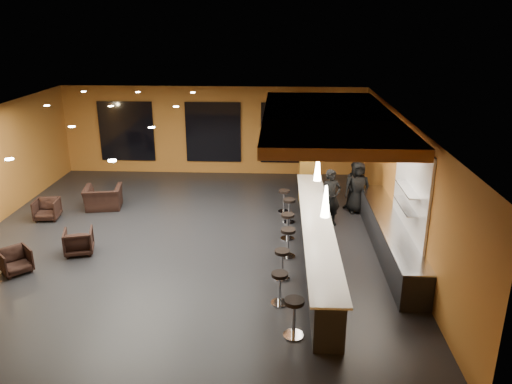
{
  "coord_description": "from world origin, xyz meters",
  "views": [
    {
      "loc": [
        2.67,
        -12.94,
        6.04
      ],
      "look_at": [
        2.0,
        0.5,
        1.3
      ],
      "focal_mm": 35.0,
      "sensor_mm": 36.0,
      "label": 1
    }
  ],
  "objects_px": {
    "bar_counter": "(316,241)",
    "bar_stool_0": "(294,313)",
    "armchair_d": "(103,198)",
    "bar_stool_6": "(284,198)",
    "bar_stool_3": "(288,239)",
    "pendant_2": "(312,144)",
    "bar_stool_1": "(280,284)",
    "pendant_0": "(326,201)",
    "bar_stool_2": "(282,261)",
    "armchair_b": "(79,241)",
    "bar_stool_5": "(289,208)",
    "prep_counter": "(389,237)",
    "staff_a": "(331,198)",
    "staff_b": "(356,186)",
    "pendant_1": "(318,168)",
    "staff_c": "(358,188)",
    "armchair_a": "(16,261)",
    "armchair_c": "(47,209)",
    "column": "(309,150)",
    "bar_stool_4": "(288,223)"
  },
  "relations": [
    {
      "from": "prep_counter",
      "to": "pendant_0",
      "type": "distance_m",
      "value": 3.73
    },
    {
      "from": "pendant_1",
      "to": "bar_stool_0",
      "type": "xyz_separation_m",
      "value": [
        -0.65,
        -3.95,
        -1.82
      ]
    },
    {
      "from": "armchair_a",
      "to": "bar_stool_1",
      "type": "relative_size",
      "value": 0.9
    },
    {
      "from": "pendant_2",
      "to": "bar_stool_1",
      "type": "relative_size",
      "value": 0.91
    },
    {
      "from": "armchair_b",
      "to": "bar_counter",
      "type": "bearing_deg",
      "value": 163.71
    },
    {
      "from": "staff_b",
      "to": "armchair_b",
      "type": "height_order",
      "value": "staff_b"
    },
    {
      "from": "pendant_2",
      "to": "armchair_a",
      "type": "distance_m",
      "value": 8.81
    },
    {
      "from": "armchair_a",
      "to": "armchair_c",
      "type": "bearing_deg",
      "value": 57.06
    },
    {
      "from": "pendant_2",
      "to": "bar_stool_4",
      "type": "distance_m",
      "value": 2.71
    },
    {
      "from": "bar_counter",
      "to": "bar_stool_3",
      "type": "distance_m",
      "value": 0.74
    },
    {
      "from": "bar_stool_0",
      "to": "bar_stool_5",
      "type": "height_order",
      "value": "bar_stool_0"
    },
    {
      "from": "staff_b",
      "to": "staff_c",
      "type": "height_order",
      "value": "staff_c"
    },
    {
      "from": "armchair_b",
      "to": "bar_stool_5",
      "type": "xyz_separation_m",
      "value": [
        5.68,
        2.39,
        0.15
      ]
    },
    {
      "from": "bar_stool_3",
      "to": "bar_stool_0",
      "type": "bearing_deg",
      "value": -88.68
    },
    {
      "from": "bar_stool_2",
      "to": "staff_a",
      "type": "bearing_deg",
      "value": 66.84
    },
    {
      "from": "staff_c",
      "to": "bar_stool_1",
      "type": "bearing_deg",
      "value": -115.21
    },
    {
      "from": "column",
      "to": "bar_stool_3",
      "type": "xyz_separation_m",
      "value": [
        -0.73,
        -4.57,
        -1.23
      ]
    },
    {
      "from": "staff_c",
      "to": "bar_stool_4",
      "type": "bearing_deg",
      "value": -137.22
    },
    {
      "from": "column",
      "to": "armchair_c",
      "type": "height_order",
      "value": "column"
    },
    {
      "from": "prep_counter",
      "to": "staff_a",
      "type": "distance_m",
      "value": 2.32
    },
    {
      "from": "armchair_d",
      "to": "bar_stool_2",
      "type": "height_order",
      "value": "bar_stool_2"
    },
    {
      "from": "pendant_0",
      "to": "pendant_2",
      "type": "bearing_deg",
      "value": 90.0
    },
    {
      "from": "column",
      "to": "pendant_0",
      "type": "bearing_deg",
      "value": -90.0
    },
    {
      "from": "bar_counter",
      "to": "bar_stool_2",
      "type": "bearing_deg",
      "value": -127.64
    },
    {
      "from": "armchair_b",
      "to": "pendant_1",
      "type": "bearing_deg",
      "value": 168.21
    },
    {
      "from": "bar_stool_4",
      "to": "bar_stool_5",
      "type": "height_order",
      "value": "bar_stool_4"
    },
    {
      "from": "pendant_1",
      "to": "staff_c",
      "type": "distance_m",
      "value": 3.6
    },
    {
      "from": "staff_b",
      "to": "armchair_b",
      "type": "bearing_deg",
      "value": -141.04
    },
    {
      "from": "bar_counter",
      "to": "bar_stool_0",
      "type": "xyz_separation_m",
      "value": [
        -0.65,
        -3.45,
        0.03
      ]
    },
    {
      "from": "armchair_b",
      "to": "bar_stool_3",
      "type": "relative_size",
      "value": 0.93
    },
    {
      "from": "column",
      "to": "armchair_a",
      "type": "xyz_separation_m",
      "value": [
        -7.51,
        -5.75,
        -1.44
      ]
    },
    {
      "from": "armchair_b",
      "to": "staff_a",
      "type": "bearing_deg",
      "value": -178.15
    },
    {
      "from": "armchair_a",
      "to": "pendant_2",
      "type": "bearing_deg",
      "value": -16.49
    },
    {
      "from": "bar_stool_2",
      "to": "bar_counter",
      "type": "bearing_deg",
      "value": 52.36
    },
    {
      "from": "column",
      "to": "armchair_a",
      "type": "bearing_deg",
      "value": -142.56
    },
    {
      "from": "bar_stool_4",
      "to": "staff_c",
      "type": "bearing_deg",
      "value": 44.31
    },
    {
      "from": "staff_b",
      "to": "armchair_d",
      "type": "xyz_separation_m",
      "value": [
        -8.32,
        -0.31,
        -0.44
      ]
    },
    {
      "from": "prep_counter",
      "to": "staff_b",
      "type": "xyz_separation_m",
      "value": [
        -0.48,
        3.11,
        0.39
      ]
    },
    {
      "from": "staff_c",
      "to": "armchair_c",
      "type": "height_order",
      "value": "staff_c"
    },
    {
      "from": "bar_stool_2",
      "to": "pendant_2",
      "type": "bearing_deg",
      "value": 77.93
    },
    {
      "from": "pendant_0",
      "to": "bar_stool_2",
      "type": "height_order",
      "value": "pendant_0"
    },
    {
      "from": "armchair_d",
      "to": "bar_stool_6",
      "type": "xyz_separation_m",
      "value": [
        5.98,
        -0.02,
        0.1
      ]
    },
    {
      "from": "prep_counter",
      "to": "armchair_c",
      "type": "bearing_deg",
      "value": 170.12
    },
    {
      "from": "armchair_b",
      "to": "bar_stool_6",
      "type": "relative_size",
      "value": 1.0
    },
    {
      "from": "bar_stool_5",
      "to": "bar_stool_6",
      "type": "bearing_deg",
      "value": 100.01
    },
    {
      "from": "bar_stool_3",
      "to": "prep_counter",
      "type": "bearing_deg",
      "value": 9.73
    },
    {
      "from": "bar_stool_4",
      "to": "bar_stool_0",
      "type": "bearing_deg",
      "value": -89.04
    },
    {
      "from": "staff_c",
      "to": "bar_stool_6",
      "type": "xyz_separation_m",
      "value": [
        -2.37,
        -0.1,
        -0.36
      ]
    },
    {
      "from": "bar_counter",
      "to": "column",
      "type": "height_order",
      "value": "column"
    },
    {
      "from": "armchair_c",
      "to": "bar_stool_6",
      "type": "distance_m",
      "value": 7.5
    }
  ]
}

